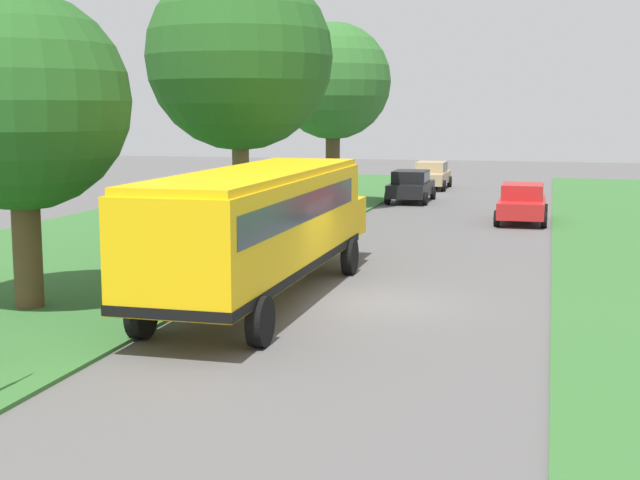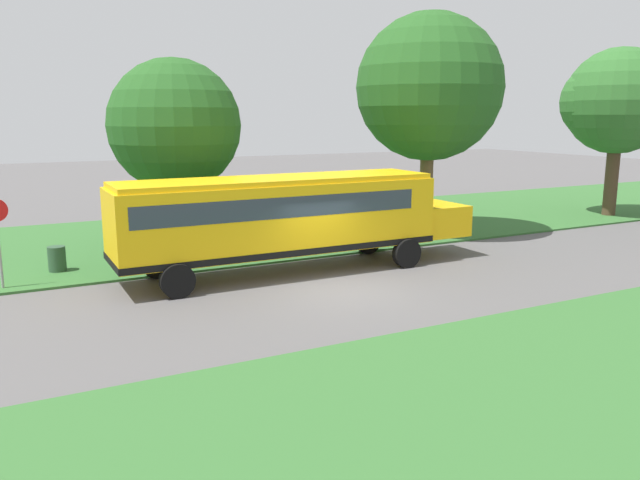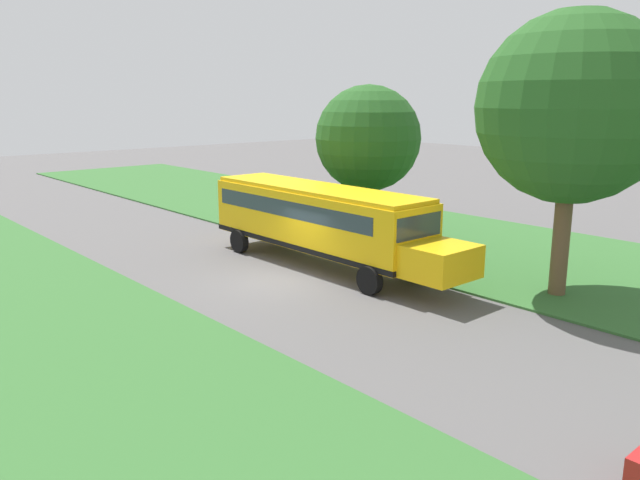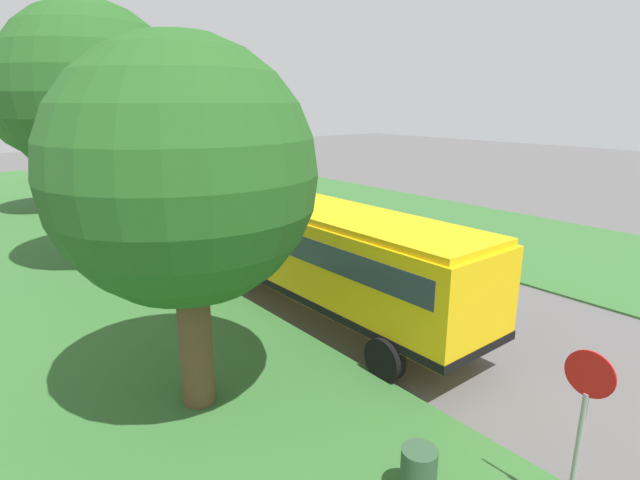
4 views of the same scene
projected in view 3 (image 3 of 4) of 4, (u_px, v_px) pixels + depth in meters
name	position (u px, v px, depth m)	size (l,w,h in m)	color
ground_plane	(276.00, 281.00, 22.86)	(120.00, 120.00, 0.00)	#565454
grass_verge	(446.00, 240.00, 29.27)	(12.00, 80.00, 0.08)	#33662D
grass_far_side	(15.00, 342.00, 17.07)	(10.00, 80.00, 0.07)	#33662D
school_bus	(321.00, 218.00, 24.56)	(2.84, 12.42, 3.16)	yellow
oak_tree_beside_bus	(369.00, 139.00, 28.81)	(4.88, 4.88, 7.17)	brown
oak_tree_roadside_mid	(575.00, 107.00, 19.89)	(6.14, 6.14, 9.33)	brown
stop_sign	(242.00, 194.00, 31.97)	(0.08, 0.68, 2.74)	gray
trash_bin	(284.00, 220.00, 31.99)	(0.56, 0.56, 0.90)	#2D4C33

